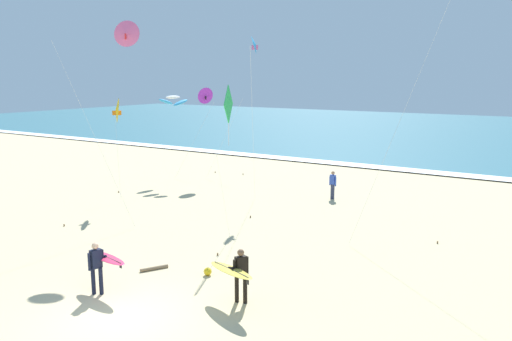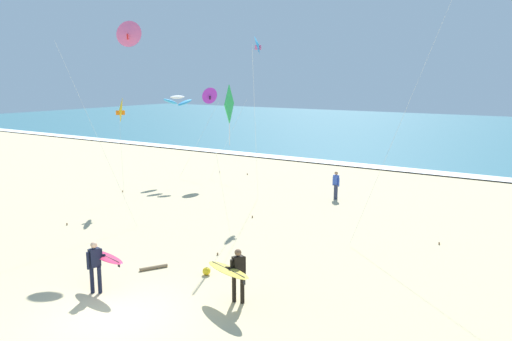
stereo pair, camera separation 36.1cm
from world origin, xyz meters
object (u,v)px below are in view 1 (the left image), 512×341
at_px(kite_diamond_emerald_close, 228,107).
at_px(bystander_blue_top, 333,185).
at_px(kite_delta_cobalt_extra, 255,46).
at_px(kite_delta_rose_near, 126,34).
at_px(beach_ball, 208,272).
at_px(surfer_trailing, 236,271).
at_px(driftwood_log, 154,268).
at_px(kite_delta_violet_far, 205,96).
at_px(kite_arc_ivory_outer, 173,101).
at_px(surfer_lead, 101,262).
at_px(kite_delta_golden_low, 117,111).

relative_size(kite_diamond_emerald_close, bystander_blue_top, 4.08).
relative_size(kite_diamond_emerald_close, kite_delta_cobalt_extra, 0.72).
height_order(kite_delta_rose_near, kite_delta_cobalt_extra, kite_delta_rose_near).
bearing_deg(beach_ball, surfer_trailing, -32.26).
xyz_separation_m(kite_diamond_emerald_close, driftwood_log, (-0.23, -4.34, -5.53)).
distance_m(surfer_trailing, driftwood_log, 4.25).
bearing_deg(kite_delta_violet_far, driftwood_log, -58.77).
bearing_deg(driftwood_log, kite_delta_cobalt_extra, 104.05).
height_order(kite_delta_violet_far, kite_arc_ivory_outer, kite_delta_violet_far).
bearing_deg(kite_diamond_emerald_close, bystander_blue_top, 85.74).
height_order(beach_ball, driftwood_log, beach_ball).
height_order(surfer_lead, beach_ball, surfer_lead).
distance_m(kite_delta_violet_far, kite_arc_ivory_outer, 2.13).
height_order(surfer_trailing, kite_arc_ivory_outer, kite_arc_ivory_outer).
xyz_separation_m(surfer_lead, kite_delta_golden_low, (-8.52, 8.81, 3.98)).
bearing_deg(kite_arc_ivory_outer, surfer_trailing, -43.63).
distance_m(kite_arc_ivory_outer, beach_ball, 18.22).
xyz_separation_m(surfer_lead, kite_delta_rose_near, (-4.31, 5.66, 7.53)).
bearing_deg(kite_delta_violet_far, kite_diamond_emerald_close, -48.08).
height_order(kite_arc_ivory_outer, driftwood_log, kite_arc_ivory_outer).
bearing_deg(driftwood_log, surfer_trailing, -10.23).
distance_m(kite_delta_rose_near, beach_ball, 10.85).
bearing_deg(driftwood_log, kite_delta_golden_low, 142.91).
bearing_deg(kite_delta_golden_low, kite_delta_rose_near, -36.79).
relative_size(surfer_trailing, kite_arc_ivory_outer, 0.39).
distance_m(surfer_lead, beach_ball, 3.67).
bearing_deg(bystander_blue_top, kite_diamond_emerald_close, -94.26).
bearing_deg(kite_delta_rose_near, beach_ball, -23.30).
xyz_separation_m(kite_delta_violet_far, bystander_blue_top, (9.50, -0.71, -4.74)).
relative_size(kite_delta_golden_low, driftwood_log, 5.63).
distance_m(kite_diamond_emerald_close, bystander_blue_top, 10.31).
bearing_deg(kite_delta_golden_low, kite_arc_ivory_outer, 105.48).
bearing_deg(kite_delta_violet_far, kite_delta_cobalt_extra, -27.90).
height_order(surfer_lead, kite_delta_violet_far, kite_delta_violet_far).
relative_size(kite_diamond_emerald_close, kite_arc_ivory_outer, 1.16).
height_order(surfer_lead, driftwood_log, surfer_lead).
bearing_deg(kite_arc_ivory_outer, kite_delta_rose_near, -58.17).
distance_m(surfer_trailing, kite_delta_rose_near, 11.99).
height_order(surfer_lead, kite_delta_golden_low, kite_delta_golden_low).
bearing_deg(surfer_trailing, kite_delta_rose_near, 154.28).
xyz_separation_m(kite_delta_violet_far, kite_arc_ivory_outer, (-1.79, -1.12, -0.31)).
height_order(surfer_trailing, bystander_blue_top, surfer_trailing).
relative_size(kite_delta_golden_low, beach_ball, 20.36).
bearing_deg(beach_ball, kite_delta_golden_low, 150.83).
bearing_deg(bystander_blue_top, kite_arc_ivory_outer, -177.90).
bearing_deg(bystander_blue_top, kite_delta_violet_far, 175.72).
distance_m(surfer_trailing, beach_ball, 2.68).
xyz_separation_m(surfer_lead, surfer_trailing, (4.10, 1.61, 0.00)).
xyz_separation_m(surfer_trailing, beach_ball, (-2.14, 1.35, -0.90)).
bearing_deg(kite_delta_cobalt_extra, kite_delta_rose_near, -101.40).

